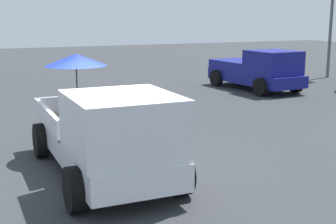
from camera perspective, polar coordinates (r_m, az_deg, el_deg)
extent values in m
plane|color=#2D3033|center=(10.25, -7.81, -7.27)|extent=(80.00, 80.00, 0.00)
cylinder|color=black|center=(8.89, 1.44, -7.42)|extent=(0.80, 0.29, 0.80)
cylinder|color=black|center=(8.30, -11.06, -9.07)|extent=(0.80, 0.29, 0.80)
cylinder|color=black|center=(12.02, -5.70, -2.40)|extent=(0.80, 0.29, 0.80)
cylinder|color=black|center=(11.59, -14.95, -3.28)|extent=(0.80, 0.29, 0.80)
cube|color=silver|center=(10.08, -7.90, -4.20)|extent=(5.02, 1.84, 0.50)
cube|color=silver|center=(8.59, -5.45, -1.49)|extent=(2.12, 1.88, 1.08)
cube|color=#4C606B|center=(7.63, -3.10, -1.59)|extent=(0.08, 1.72, 0.64)
cube|color=black|center=(11.09, -9.58, -1.30)|extent=(2.82, 1.87, 0.06)
cube|color=silver|center=(11.30, -5.10, 0.24)|extent=(2.80, 0.13, 0.40)
cube|color=silver|center=(10.86, -14.33, -0.54)|extent=(2.80, 0.13, 0.40)
cube|color=silver|center=(12.34, -11.18, 1.03)|extent=(0.12, 1.84, 0.40)
ellipsoid|color=olive|center=(11.44, -10.23, 0.55)|extent=(0.68, 0.33, 0.52)
sphere|color=olive|center=(11.09, -9.92, 1.90)|extent=(0.28, 0.28, 0.28)
cone|color=olive|center=(11.09, -9.55, 2.64)|extent=(0.09, 0.09, 0.12)
cone|color=olive|center=(11.05, -10.35, 2.58)|extent=(0.09, 0.09, 0.12)
cylinder|color=black|center=(11.40, -10.80, 2.45)|extent=(0.03, 0.03, 1.29)
cone|color=#1E33B7|center=(11.31, -10.95, 6.17)|extent=(1.45, 1.45, 0.28)
cylinder|color=black|center=(21.10, 15.01, 3.27)|extent=(0.78, 0.31, 0.76)
cylinder|color=black|center=(19.85, 11.00, 2.95)|extent=(0.78, 0.31, 0.76)
cylinder|color=black|center=(23.50, 9.65, 4.32)|extent=(0.78, 0.31, 0.76)
cylinder|color=black|center=(22.38, 5.81, 4.07)|extent=(0.78, 0.31, 0.76)
cube|color=navy|center=(21.65, 10.29, 4.14)|extent=(4.92, 2.14, 0.50)
cube|color=navy|center=(20.65, 12.45, 5.79)|extent=(2.02, 1.93, 1.00)
cube|color=navy|center=(22.38, 8.73, 5.59)|extent=(2.82, 1.99, 0.40)
cylinder|color=#59595B|center=(26.67, 18.80, 8.47)|extent=(0.16, 0.16, 4.24)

